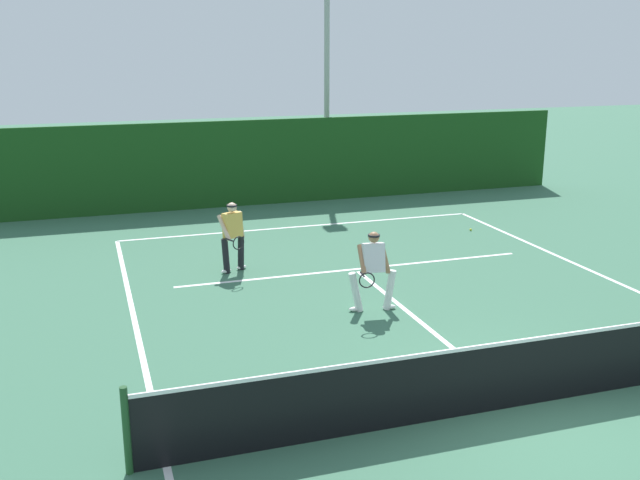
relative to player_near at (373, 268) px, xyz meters
The scene contains 11 objects.
ground_plane 4.21m from the player_near, 81.55° to the right, with size 80.00×80.00×0.00m, color #39684E.
court_line_baseline_far 6.64m from the player_near, 84.72° to the left, with size 9.80×0.10×0.01m, color white.
court_line_sideline_left 5.98m from the player_near, 136.42° to the right, with size 0.10×21.29×0.01m, color white.
court_line_service 2.70m from the player_near, 76.35° to the left, with size 7.99×0.10×0.01m, color white.
court_line_centre 1.36m from the player_near, 55.53° to the right, with size 0.10×6.40×0.01m, color white.
tennis_net 4.14m from the player_near, 81.55° to the right, with size 10.74×0.09×1.11m.
player_near is the anchor object (origin of this frame).
player_far 3.75m from the player_near, 121.88° to the left, with size 0.66×0.91×1.55m.
tennis_ball 6.73m from the player_near, 44.86° to the left, with size 0.07×0.07×0.07m, color #D1E033.
back_fence_windscreen 9.69m from the player_near, 86.40° to the left, with size 19.40×0.12×2.60m, color #174316.
light_pole 12.27m from the player_near, 75.63° to the left, with size 0.55×0.44×7.43m.
Camera 1 is at (-5.54, -7.85, 4.90)m, focal length 40.99 mm.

